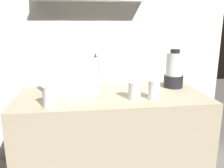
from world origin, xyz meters
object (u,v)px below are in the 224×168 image
juice_cup_beet_far_left (49,98)px  juice_cup_pomegranate_left (135,91)px  carrot_display_bin (75,81)px  blender_pitcher (174,71)px  juice_cup_pomegranate_middle (154,90)px

juice_cup_beet_far_left → juice_cup_pomegranate_left: juice_cup_beet_far_left is taller
carrot_display_bin → juice_cup_beet_far_left: 0.35m
carrot_display_bin → blender_pitcher: (0.80, 0.05, 0.04)m
blender_pitcher → juice_cup_pomegranate_middle: (-0.26, -0.29, -0.07)m
carrot_display_bin → juice_cup_pomegranate_left: 0.47m
blender_pitcher → juice_cup_pomegranate_middle: bearing=-131.6°
carrot_display_bin → blender_pitcher: size_ratio=1.11×
juice_cup_beet_far_left → juice_cup_pomegranate_left: (0.57, 0.09, -0.01)m
carrot_display_bin → blender_pitcher: blender_pitcher is taller
carrot_display_bin → juice_cup_pomegranate_middle: size_ratio=2.62×
juice_cup_beet_far_left → juice_cup_pomegranate_left: size_ratio=1.11×
juice_cup_beet_far_left → juice_cup_pomegranate_middle: size_ratio=1.02×
blender_pitcher → juice_cup_beet_far_left: (-0.96, -0.36, -0.07)m
blender_pitcher → juice_cup_pomegranate_left: bearing=-145.2°
juice_cup_beet_far_left → carrot_display_bin: bearing=62.4°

